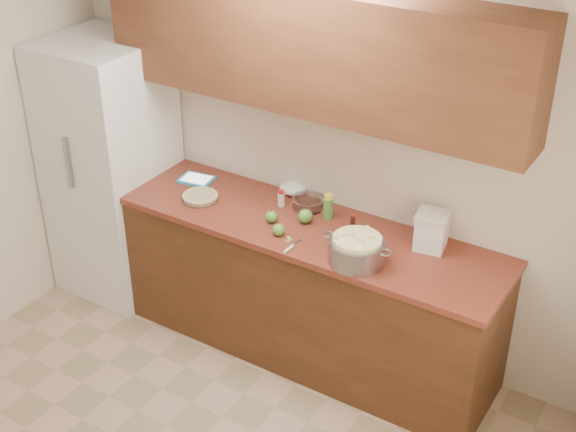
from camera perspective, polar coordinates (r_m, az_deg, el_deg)
The scene contains 20 objects.
room_shell at distance 3.62m, azimuth -11.92°, elevation -5.29°, with size 3.60×3.60×3.60m.
counter_run at distance 5.05m, azimuth 0.45°, elevation -4.90°, with size 2.64×0.68×0.92m.
upper_cabinets at distance 4.49m, azimuth 1.59°, elevation 11.85°, with size 2.60×0.34×0.70m, color brown.
fridge at distance 5.58m, azimuth -12.42°, elevation 3.26°, with size 0.70×0.70×1.80m, color white.
pie at distance 5.06m, azimuth -6.27°, elevation 1.36°, with size 0.23×0.23×0.04m.
colander at distance 4.41m, azimuth 4.90°, elevation -2.43°, with size 0.41×0.31×0.15m.
flour_canister at distance 4.57m, azimuth 10.16°, elevation -1.02°, with size 0.21×0.21×0.22m.
tablet at distance 5.30m, azimuth -6.53°, elevation 2.60°, with size 0.24×0.20×0.02m.
paring_knife at distance 4.53m, azimuth 0.12°, elevation -2.30°, with size 0.03×0.18×0.02m.
lemon_bottle at distance 4.80m, azimuth 2.88°, elevation 0.65°, with size 0.06×0.06×0.16m.
cinnamon_shaker at distance 4.94m, azimuth -0.48°, elevation 1.25°, with size 0.04×0.04×0.11m.
vanilla_bottle at distance 4.75m, azimuth 4.62°, elevation -0.33°, with size 0.03×0.03×0.08m.
mixing_bowl at distance 4.92m, azimuth 1.46°, elevation 0.99°, with size 0.20×0.20×0.08m.
paper_towel at distance 5.09m, azimuth 0.37°, elevation 1.98°, with size 0.18×0.15×0.08m, color white.
apple_left at distance 4.78m, azimuth -1.18°, elevation -0.05°, with size 0.07×0.07×0.09m.
apple_center at distance 4.77m, azimuth 1.25°, elevation -0.01°, with size 0.09×0.09×0.10m.
apple_front at distance 4.65m, azimuth -0.67°, elevation -0.97°, with size 0.07×0.07×0.09m.
peel_a at distance 4.61m, azimuth -0.06°, elevation -1.77°, with size 0.03×0.01×0.00m, color #87AB53.
peel_b at distance 4.56m, azimuth 0.34°, elevation -2.16°, with size 0.03×0.01×0.00m, color #87AB53.
peel_c at distance 4.63m, azimuth 0.09°, elevation -1.60°, with size 0.05×0.02×0.00m, color #87AB53.
Camera 1 is at (2.16, -2.05, 3.36)m, focal length 50.00 mm.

